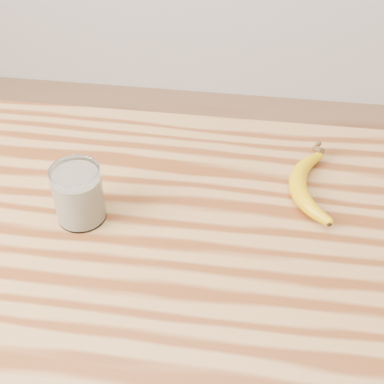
# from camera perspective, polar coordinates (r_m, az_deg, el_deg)

# --- Properties ---
(table) EXTENTS (1.20, 0.80, 0.90)m
(table) POSITION_cam_1_polar(r_m,az_deg,el_deg) (1.04, -5.34, -9.92)
(table) COLOR #A27441
(table) RESTS_ON ground
(smoothie_glass) EXTENTS (0.09, 0.09, 0.11)m
(smoothie_glass) POSITION_cam_1_polar(r_m,az_deg,el_deg) (0.96, -12.01, -0.34)
(smoothie_glass) COLOR white
(smoothie_glass) RESTS_ON table
(banana) EXTENTS (0.12, 0.29, 0.03)m
(banana) POSITION_cam_1_polar(r_m,az_deg,el_deg) (1.03, 11.16, 0.72)
(banana) COLOR #C59305
(banana) RESTS_ON table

